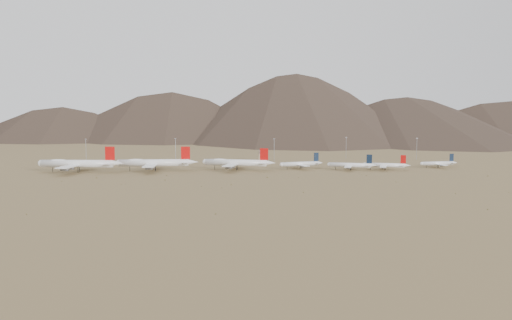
{
  "coord_description": "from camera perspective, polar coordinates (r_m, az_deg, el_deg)",
  "views": [
    {
      "loc": [
        -19.59,
        -440.91,
        53.62
      ],
      "look_at": [
        16.43,
        30.0,
        9.54
      ],
      "focal_mm": 35.0,
      "sensor_mm": 36.0,
      "label": 1
    }
  ],
  "objects": [
    {
      "name": "mountain_ridge",
      "position": [
        1344.51,
        -3.58,
        9.43
      ],
      "size": [
        4400.0,
        1000.0,
        300.0
      ],
      "color": "#49372B",
      "rests_on": "ground"
    },
    {
      "name": "mast_far_east",
      "position": [
        605.3,
        17.9,
        1.34
      ],
      "size": [
        2.0,
        0.6,
        25.7
      ],
      "color": "gray",
      "rests_on": "ground"
    },
    {
      "name": "mast_east",
      "position": [
        604.68,
        10.26,
        1.51
      ],
      "size": [
        2.0,
        0.6,
        25.7
      ],
      "color": "gray",
      "rests_on": "ground"
    },
    {
      "name": "widebody_west",
      "position": [
        482.61,
        -19.72,
        -0.38
      ],
      "size": [
        79.8,
        62.05,
        23.8
      ],
      "rotation": [
        0.0,
        0.0,
        -0.14
      ],
      "color": "white",
      "rests_on": "ground"
    },
    {
      "name": "widebody_centre",
      "position": [
        474.8,
        -11.55,
        -0.31
      ],
      "size": [
        76.86,
        58.76,
        22.82
      ],
      "rotation": [
        0.0,
        0.0,
        -0.01
      ],
      "color": "white",
      "rests_on": "ground"
    },
    {
      "name": "narrowbody_a",
      "position": [
        485.42,
        5.16,
        -0.44
      ],
      "size": [
        45.23,
        33.58,
        15.39
      ],
      "rotation": [
        0.0,
        0.0,
        0.3
      ],
      "color": "white",
      "rests_on": "ground"
    },
    {
      "name": "mast_centre",
      "position": [
        562.0,
        2.09,
        1.31
      ],
      "size": [
        2.0,
        0.6,
        25.7
      ],
      "color": "gray",
      "rests_on": "ground"
    },
    {
      "name": "mast_far_west",
      "position": [
        586.11,
        -18.86,
        1.19
      ],
      "size": [
        2.0,
        0.6,
        25.7
      ],
      "color": "gray",
      "rests_on": "ground"
    },
    {
      "name": "desert_scrub",
      "position": [
        385.07,
        -1.84,
        -2.62
      ],
      "size": [
        408.59,
        169.08,
        0.9
      ],
      "color": "olive",
      "rests_on": "ground"
    },
    {
      "name": "ground",
      "position": [
        444.59,
        -1.82,
        -1.6
      ],
      "size": [
        3000.0,
        3000.0,
        0.0
      ],
      "primitive_type": "plane",
      "color": "#967C4E",
      "rests_on": "ground"
    },
    {
      "name": "narrowbody_d",
      "position": [
        526.51,
        20.12,
        -0.35
      ],
      "size": [
        41.18,
        30.03,
        13.68
      ],
      "rotation": [
        0.0,
        0.0,
        0.17
      ],
      "color": "white",
      "rests_on": "ground"
    },
    {
      "name": "control_tower",
      "position": [
        565.16,
        0.68,
        0.43
      ],
      "size": [
        8.0,
        8.0,
        12.0
      ],
      "color": "tan",
      "rests_on": "ground"
    },
    {
      "name": "mast_west",
      "position": [
        574.48,
        -9.19,
        1.33
      ],
      "size": [
        2.0,
        0.6,
        25.7
      ],
      "color": "gray",
      "rests_on": "ground"
    },
    {
      "name": "narrowbody_c",
      "position": [
        489.29,
        14.6,
        -0.57
      ],
      "size": [
        42.13,
        31.62,
        14.67
      ],
      "rotation": [
        0.0,
        0.0,
        -0.38
      ],
      "color": "white",
      "rests_on": "ground"
    },
    {
      "name": "narrowbody_b",
      "position": [
        480.44,
        10.82,
        -0.57
      ],
      "size": [
        44.57,
        33.33,
        15.39
      ],
      "rotation": [
        0.0,
        0.0,
        -0.35
      ],
      "color": "white",
      "rests_on": "ground"
    },
    {
      "name": "widebody_east",
      "position": [
        472.6,
        -2.3,
        -0.29
      ],
      "size": [
        69.5,
        55.07,
        21.25
      ],
      "rotation": [
        0.0,
        0.0,
        -0.29
      ],
      "color": "white",
      "rests_on": "ground"
    }
  ]
}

